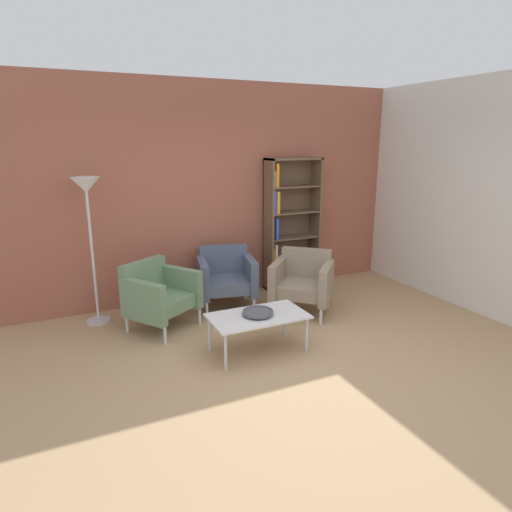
% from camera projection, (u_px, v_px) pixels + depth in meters
% --- Properties ---
extents(ground_plane, '(8.32, 8.32, 0.00)m').
position_uv_depth(ground_plane, '(300.00, 371.00, 4.23)').
color(ground_plane, tan).
extents(brick_back_panel, '(6.40, 0.12, 2.90)m').
position_uv_depth(brick_back_panel, '(210.00, 192.00, 6.02)').
color(brick_back_panel, '#9E5642').
rests_on(brick_back_panel, ground_plane).
extents(plaster_right_partition, '(0.12, 5.20, 2.90)m').
position_uv_depth(plaster_right_partition, '(475.00, 197.00, 5.56)').
color(plaster_right_partition, silver).
rests_on(plaster_right_partition, ground_plane).
extents(bookshelf_tall, '(0.80, 0.30, 1.90)m').
position_uv_depth(bookshelf_tall, '(287.00, 225.00, 6.41)').
color(bookshelf_tall, brown).
rests_on(bookshelf_tall, ground_plane).
extents(coffee_table_low, '(1.00, 0.56, 0.40)m').
position_uv_depth(coffee_table_low, '(258.00, 318.00, 4.56)').
color(coffee_table_low, silver).
rests_on(coffee_table_low, ground_plane).
extents(decorative_bowl, '(0.32, 0.32, 0.05)m').
position_uv_depth(decorative_bowl, '(258.00, 312.00, 4.54)').
color(decorative_bowl, '#4C4C51').
rests_on(decorative_bowl, coffee_table_low).
extents(armchair_corner_red, '(0.94, 0.93, 0.78)m').
position_uv_depth(armchair_corner_red, '(158.00, 294.00, 5.13)').
color(armchair_corner_red, slate).
rests_on(armchair_corner_red, ground_plane).
extents(armchair_near_window, '(0.84, 0.79, 0.78)m').
position_uv_depth(armchair_near_window, '(226.00, 276.00, 5.80)').
color(armchair_near_window, '#4C566B').
rests_on(armchair_near_window, ground_plane).
extents(armchair_by_bookshelf, '(0.95, 0.95, 0.78)m').
position_uv_depth(armchair_by_bookshelf, '(303.00, 281.00, 5.61)').
color(armchair_by_bookshelf, gray).
rests_on(armchair_by_bookshelf, ground_plane).
extents(floor_lamp_torchiere, '(0.32, 0.32, 1.74)m').
position_uv_depth(floor_lamp_torchiere, '(87.00, 203.00, 5.02)').
color(floor_lamp_torchiere, silver).
rests_on(floor_lamp_torchiere, ground_plane).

